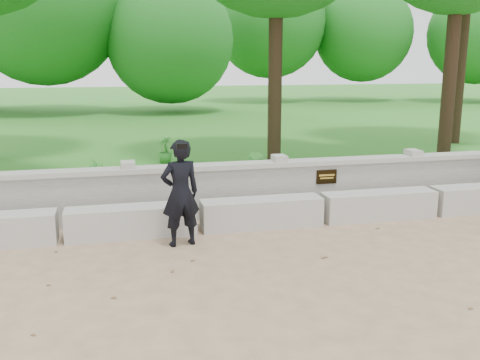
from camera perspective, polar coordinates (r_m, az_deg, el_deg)
The scene contains 8 objects.
ground at distance 7.12m, azimuth 14.39°, elevation -8.75°, with size 80.00×80.00×0.00m, color tan.
lawn at distance 20.24m, azimuth -4.19°, elevation 5.64°, with size 40.00×22.00×0.25m, color #2F7021.
concrete_bench at distance 8.69m, azimuth 8.70°, elevation -3.06°, with size 11.90×0.45×0.45m.
parapet_wall at distance 9.26m, azimuth 7.14°, elevation -0.51°, with size 12.50×0.35×0.90m.
man_main at distance 7.45m, azimuth -6.38°, elevation -1.39°, with size 0.61×0.56×1.51m.
shrub_a at distance 9.36m, azimuth -14.92°, elevation 0.07°, with size 0.36×0.24×0.68m, color #307E2A.
shrub_b at distance 9.67m, azimuth 1.69°, elevation 0.91°, with size 0.38×0.30×0.69m, color #307E2A.
shrub_d at distance 12.41m, azimuth -8.01°, elevation 3.19°, with size 0.34×0.30×0.60m, color #307E2A.
Camera 1 is at (-3.18, -5.85, 2.54)m, focal length 40.00 mm.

